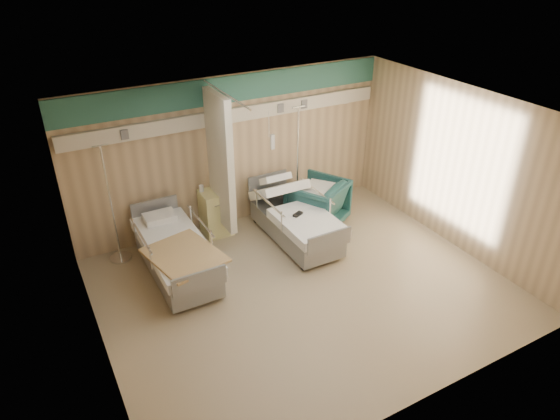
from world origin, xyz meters
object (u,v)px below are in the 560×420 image
object	(u,v)px
visitor_armchair	(317,203)
bed_left	(177,258)
bed_right	(295,224)
iv_stand_right	(297,191)
iv_stand_left	(117,237)
bedside_cabinet	(216,213)

from	to	relation	value
visitor_armchair	bed_left	bearing A→B (deg)	-22.44
bed_right	iv_stand_right	distance (m)	1.09
bed_right	iv_stand_right	size ratio (longest dim) A/B	1.01
bed_left	visitor_armchair	distance (m)	2.87
bed_left	bed_right	bearing A→B (deg)	0.00
iv_stand_left	bedside_cabinet	bearing A→B (deg)	-0.31
bed_right	bed_left	distance (m)	2.20
bed_left	visitor_armchair	xyz separation A→B (m)	(2.85, 0.30, 0.13)
iv_stand_left	visitor_armchair	bearing A→B (deg)	-9.69
bedside_cabinet	visitor_armchair	world-z (taller)	visitor_armchair
iv_stand_right	visitor_armchair	bearing A→B (deg)	-82.74
bed_right	visitor_armchair	size ratio (longest dim) A/B	2.22
bed_right	bed_left	world-z (taller)	same
bed_right	bedside_cabinet	world-z (taller)	bedside_cabinet
iv_stand_right	iv_stand_left	size ratio (longest dim) A/B	1.04
visitor_armchair	iv_stand_left	xyz separation A→B (m)	(-3.57, 0.61, -0.02)
bed_right	iv_stand_right	xyz separation A→B (m)	(0.57, 0.92, 0.13)
bed_right	bed_left	size ratio (longest dim) A/B	1.00
bedside_cabinet	iv_stand_left	size ratio (longest dim) A/B	0.41
visitor_armchair	iv_stand_right	distance (m)	0.63
iv_stand_right	iv_stand_left	bearing A→B (deg)	-179.80
iv_stand_left	iv_stand_right	bearing A→B (deg)	0.20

